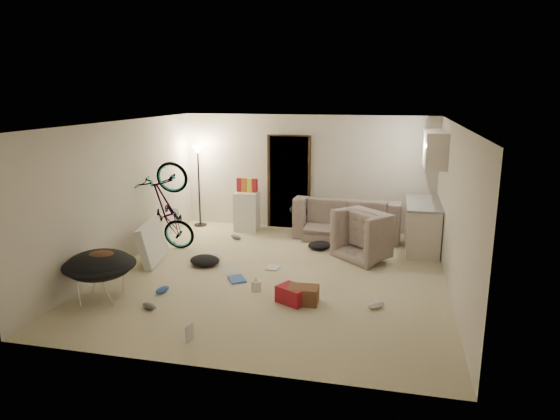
% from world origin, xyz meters
% --- Properties ---
extents(floor, '(5.50, 6.00, 0.02)m').
position_xyz_m(floor, '(0.00, 0.00, -0.01)').
color(floor, beige).
rests_on(floor, ground).
extents(ceiling, '(5.50, 6.00, 0.02)m').
position_xyz_m(ceiling, '(0.00, 0.00, 2.51)').
color(ceiling, white).
rests_on(ceiling, wall_back).
extents(wall_back, '(5.50, 0.02, 2.50)m').
position_xyz_m(wall_back, '(0.00, 3.01, 1.25)').
color(wall_back, silver).
rests_on(wall_back, floor).
extents(wall_front, '(5.50, 0.02, 2.50)m').
position_xyz_m(wall_front, '(0.00, -3.01, 1.25)').
color(wall_front, silver).
rests_on(wall_front, floor).
extents(wall_left, '(0.02, 6.00, 2.50)m').
position_xyz_m(wall_left, '(-2.76, 0.00, 1.25)').
color(wall_left, silver).
rests_on(wall_left, floor).
extents(wall_right, '(0.02, 6.00, 2.50)m').
position_xyz_m(wall_right, '(2.76, 0.00, 1.25)').
color(wall_right, silver).
rests_on(wall_right, floor).
extents(doorway, '(0.85, 0.10, 2.04)m').
position_xyz_m(doorway, '(-0.40, 2.97, 1.02)').
color(doorway, black).
rests_on(doorway, floor).
extents(door_trim, '(0.97, 0.04, 2.10)m').
position_xyz_m(door_trim, '(-0.40, 2.94, 1.02)').
color(door_trim, '#382613').
rests_on(door_trim, floor).
extents(floor_lamp, '(0.28, 0.28, 1.81)m').
position_xyz_m(floor_lamp, '(-2.40, 2.65, 1.31)').
color(floor_lamp, black).
rests_on(floor_lamp, floor).
extents(kitchen_counter, '(0.60, 1.50, 0.88)m').
position_xyz_m(kitchen_counter, '(2.43, 2.00, 0.44)').
color(kitchen_counter, beige).
rests_on(kitchen_counter, floor).
extents(counter_top, '(0.64, 1.54, 0.04)m').
position_xyz_m(counter_top, '(2.43, 2.00, 0.90)').
color(counter_top, gray).
rests_on(counter_top, kitchen_counter).
extents(kitchen_uppers, '(0.38, 1.40, 0.65)m').
position_xyz_m(kitchen_uppers, '(2.56, 2.00, 1.95)').
color(kitchen_uppers, beige).
rests_on(kitchen_uppers, wall_right).
extents(sofa, '(2.21, 0.97, 0.63)m').
position_xyz_m(sofa, '(0.96, 2.45, 0.32)').
color(sofa, '#3A4139').
rests_on(sofa, floor).
extents(armchair, '(1.35, 1.34, 0.66)m').
position_xyz_m(armchair, '(1.57, 1.32, 0.33)').
color(armchair, '#3A4139').
rests_on(armchair, floor).
extents(bicycle, '(1.80, 0.87, 1.02)m').
position_xyz_m(bicycle, '(-2.30, 0.82, 0.46)').
color(bicycle, black).
rests_on(bicycle, floor).
extents(book_asset, '(0.25, 0.21, 0.02)m').
position_xyz_m(book_asset, '(-0.52, -2.54, 0.01)').
color(book_asset, '#A51826').
rests_on(book_asset, floor).
extents(mini_fridge, '(0.53, 0.53, 0.85)m').
position_xyz_m(mini_fridge, '(-1.26, 2.55, 0.43)').
color(mini_fridge, white).
rests_on(mini_fridge, floor).
extents(snack_box_0, '(0.11, 0.08, 0.30)m').
position_xyz_m(snack_box_0, '(-1.43, 2.55, 1.00)').
color(snack_box_0, '#A51826').
rests_on(snack_box_0, mini_fridge).
extents(snack_box_1, '(0.11, 0.08, 0.30)m').
position_xyz_m(snack_box_1, '(-1.31, 2.55, 1.00)').
color(snack_box_1, '#C96A19').
rests_on(snack_box_1, mini_fridge).
extents(snack_box_2, '(0.10, 0.07, 0.30)m').
position_xyz_m(snack_box_2, '(-1.19, 2.55, 1.00)').
color(snack_box_2, yellow).
rests_on(snack_box_2, mini_fridge).
extents(snack_box_3, '(0.11, 0.09, 0.30)m').
position_xyz_m(snack_box_3, '(-1.07, 2.55, 1.00)').
color(snack_box_3, '#A51826').
rests_on(snack_box_3, mini_fridge).
extents(saucer_chair, '(1.04, 1.04, 0.74)m').
position_xyz_m(saucer_chair, '(-2.25, -1.58, 0.44)').
color(saucer_chair, silver).
rests_on(saucer_chair, floor).
extents(hoodie, '(0.61, 0.57, 0.22)m').
position_xyz_m(hoodie, '(-2.20, -1.61, 0.65)').
color(hoodie, '#51311B').
rests_on(hoodie, saucer_chair).
extents(sofa_drape, '(0.65, 0.58, 0.28)m').
position_xyz_m(sofa_drape, '(0.01, 2.45, 0.54)').
color(sofa_drape, black).
rests_on(sofa_drape, sofa).
extents(tv_box, '(0.46, 1.12, 0.73)m').
position_xyz_m(tv_box, '(-2.30, 0.13, 0.36)').
color(tv_box, silver).
rests_on(tv_box, floor).
extents(drink_case_a, '(0.45, 0.32, 0.25)m').
position_xyz_m(drink_case_a, '(0.65, -1.05, 0.12)').
color(drink_case_a, brown).
rests_on(drink_case_a, floor).
extents(drink_case_b, '(0.52, 0.48, 0.25)m').
position_xyz_m(drink_case_b, '(0.50, -1.07, 0.12)').
color(drink_case_b, '#A51826').
rests_on(drink_case_b, floor).
extents(juicer, '(0.16, 0.16, 0.22)m').
position_xyz_m(juicer, '(-0.13, -0.75, 0.09)').
color(juicer, '#F0E3D0').
rests_on(juicer, floor).
extents(newspaper, '(0.52, 0.59, 0.01)m').
position_xyz_m(newspaper, '(-0.82, 0.04, 0.00)').
color(newspaper, '#B3B1A5').
rests_on(newspaper, floor).
extents(book_blue, '(0.37, 0.40, 0.03)m').
position_xyz_m(book_blue, '(-0.55, -0.41, 0.02)').
color(book_blue, '#3057AE').
rests_on(book_blue, floor).
extents(book_white, '(0.23, 0.28, 0.02)m').
position_xyz_m(book_white, '(-0.11, 0.25, 0.01)').
color(book_white, silver).
rests_on(book_white, floor).
extents(shoe_1, '(0.32, 0.26, 0.11)m').
position_xyz_m(shoe_1, '(-1.27, 1.79, 0.06)').
color(shoe_1, slate).
rests_on(shoe_1, floor).
extents(shoe_2, '(0.19, 0.29, 0.10)m').
position_xyz_m(shoe_2, '(-1.50, -1.16, 0.05)').
color(shoe_2, '#3057AE').
rests_on(shoe_2, floor).
extents(shoe_3, '(0.28, 0.19, 0.09)m').
position_xyz_m(shoe_3, '(-1.41, -1.74, 0.05)').
color(shoe_3, slate).
rests_on(shoe_3, floor).
extents(shoe_4, '(0.29, 0.27, 0.10)m').
position_xyz_m(shoe_4, '(1.69, -1.00, 0.05)').
color(shoe_4, white).
rests_on(shoe_4, floor).
extents(clothes_lump_a, '(0.62, 0.56, 0.17)m').
position_xyz_m(clothes_lump_a, '(-1.32, 0.15, 0.09)').
color(clothes_lump_a, black).
rests_on(clothes_lump_a, floor).
extents(clothes_lump_b, '(0.60, 0.59, 0.14)m').
position_xyz_m(clothes_lump_b, '(0.51, 1.54, 0.07)').
color(clothes_lump_b, black).
rests_on(clothes_lump_b, floor).
extents(clothes_lump_c, '(0.52, 0.49, 0.13)m').
position_xyz_m(clothes_lump_c, '(-1.33, 0.44, 0.07)').
color(clothes_lump_c, silver).
rests_on(clothes_lump_c, floor).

